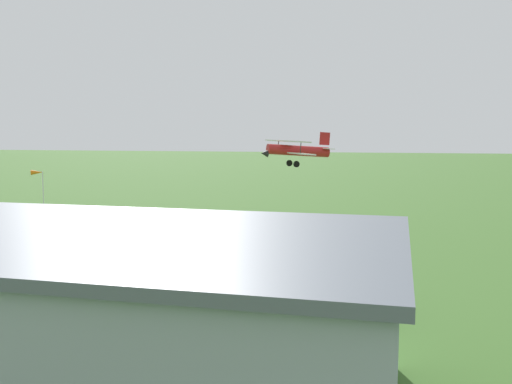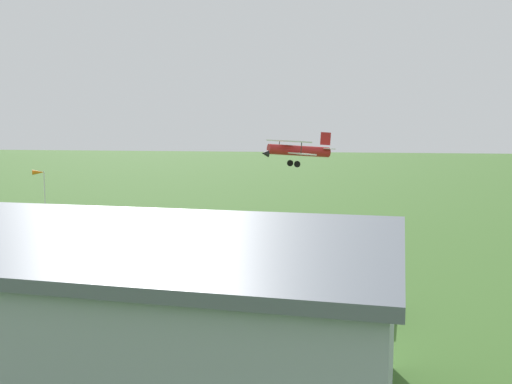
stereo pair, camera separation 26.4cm
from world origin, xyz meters
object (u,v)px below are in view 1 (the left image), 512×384
Objects in this scene: car_black at (362,299)px; person_by_parked_cars at (306,290)px; biplane at (295,150)px; person_watching_takeoff at (246,267)px; hangar at (42,314)px; windsock at (38,175)px; person_at_fence_line at (172,267)px.

car_black is 2.88× the size of person_by_parked_cars.
biplane reaches higher than person_watching_takeoff.
person_watching_takeoff is at bearing -37.73° from car_black.
hangar reaches higher than windsock.
person_by_parked_cars is 0.99× the size of person_watching_takeoff.
person_by_parked_cars is at bearing -22.20° from car_black.
person_at_fence_line is at bearing 135.81° from windsock.
car_black is 0.87× the size of windsock.
hangar is 48.68m from windsock.
biplane is at bearing 177.41° from windsock.
person_at_fence_line reaches higher than person_by_parked_cars.
windsock is at bearing -37.87° from car_black.
windsock reaches higher than person_at_fence_line.
biplane reaches higher than person_by_parked_cars.
hangar is at bearing 47.56° from car_black.
biplane is 1.98× the size of car_black.
hangar reaches higher than person_by_parked_cars.
car_black is at bearing 104.89° from biplane.
windsock reaches higher than car_black.
person_watching_takeoff is at bearing 142.09° from windsock.
person_watching_takeoff is (4.55, -4.66, 0.01)m from person_by_parked_cars.
windsock is at bearing -37.91° from person_watching_takeoff.
person_at_fence_line is (1.27, -16.98, -2.32)m from hangar.
person_at_fence_line is at bearing -20.92° from person_by_parked_cars.
person_watching_takeoff is (7.67, -5.93, -0.03)m from car_black.
windsock reaches higher than person_watching_takeoff.
person_at_fence_line reaches higher than car_black.
hangar is at bearing 122.39° from windsock.
biplane is at bearing -75.11° from car_black.
windsock is (29.53, -22.99, 3.83)m from person_watching_takeoff.
person_by_parked_cars is at bearing 140.94° from windsock.
hangar is 4.94× the size of windsock.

